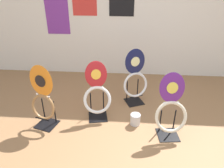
{
  "coord_description": "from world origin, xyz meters",
  "views": [
    {
      "loc": [
        -0.06,
        -1.88,
        2.06
      ],
      "look_at": [
        -0.26,
        0.89,
        0.55
      ],
      "focal_mm": 35.0,
      "sensor_mm": 36.0,
      "label": 1
    }
  ],
  "objects_px": {
    "toilet_seat_display_purple_note": "(171,112)",
    "toilet_seat_display_orange_sun": "(43,98)",
    "toilet_seat_display_crimson_swirl": "(97,94)",
    "toilet_seat_display_navy_moon": "(135,80)",
    "paint_can": "(135,119)"
  },
  "relations": [
    {
      "from": "toilet_seat_display_crimson_swirl",
      "to": "toilet_seat_display_orange_sun",
      "type": "relative_size",
      "value": 0.93
    },
    {
      "from": "toilet_seat_display_orange_sun",
      "to": "toilet_seat_display_purple_note",
      "type": "xyz_separation_m",
      "value": [
        1.74,
        -0.1,
        -0.07
      ]
    },
    {
      "from": "toilet_seat_display_navy_moon",
      "to": "paint_can",
      "type": "bearing_deg",
      "value": -89.42
    },
    {
      "from": "toilet_seat_display_orange_sun",
      "to": "paint_can",
      "type": "bearing_deg",
      "value": 4.66
    },
    {
      "from": "toilet_seat_display_purple_note",
      "to": "toilet_seat_display_navy_moon",
      "type": "bearing_deg",
      "value": 119.14
    },
    {
      "from": "toilet_seat_display_purple_note",
      "to": "toilet_seat_display_orange_sun",
      "type": "bearing_deg",
      "value": 176.72
    },
    {
      "from": "toilet_seat_display_navy_moon",
      "to": "toilet_seat_display_purple_note",
      "type": "relative_size",
      "value": 1.04
    },
    {
      "from": "toilet_seat_display_orange_sun",
      "to": "toilet_seat_display_crimson_swirl",
      "type": "bearing_deg",
      "value": 19.4
    },
    {
      "from": "toilet_seat_display_crimson_swirl",
      "to": "toilet_seat_display_purple_note",
      "type": "bearing_deg",
      "value": -19.14
    },
    {
      "from": "toilet_seat_display_navy_moon",
      "to": "toilet_seat_display_purple_note",
      "type": "xyz_separation_m",
      "value": [
        0.45,
        -0.8,
        -0.03
      ]
    },
    {
      "from": "toilet_seat_display_crimson_swirl",
      "to": "toilet_seat_display_orange_sun",
      "type": "height_order",
      "value": "toilet_seat_display_orange_sun"
    },
    {
      "from": "toilet_seat_display_navy_moon",
      "to": "toilet_seat_display_purple_note",
      "type": "distance_m",
      "value": 0.92
    },
    {
      "from": "toilet_seat_display_navy_moon",
      "to": "toilet_seat_display_orange_sun",
      "type": "distance_m",
      "value": 1.47
    },
    {
      "from": "toilet_seat_display_crimson_swirl",
      "to": "toilet_seat_display_purple_note",
      "type": "height_order",
      "value": "toilet_seat_display_purple_note"
    },
    {
      "from": "toilet_seat_display_crimson_swirl",
      "to": "toilet_seat_display_purple_note",
      "type": "xyz_separation_m",
      "value": [
        1.02,
        -0.35,
        -0.02
      ]
    }
  ]
}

